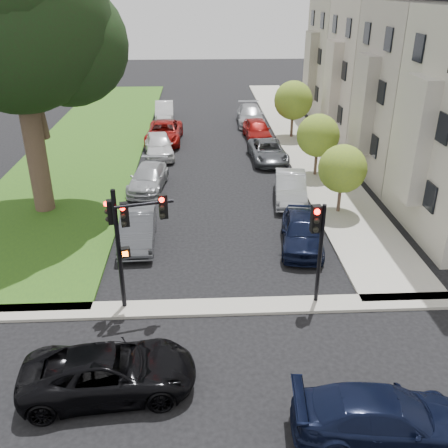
{
  "coord_description": "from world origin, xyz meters",
  "views": [
    {
      "loc": [
        -0.91,
        -13.16,
        10.74
      ],
      "look_at": [
        0.0,
        5.0,
        2.0
      ],
      "focal_mm": 40.0,
      "sensor_mm": 36.0,
      "label": 1
    }
  ],
  "objects_px": {
    "car_cross_far": "(385,417)",
    "car_parked_9": "(164,110)",
    "eucalyptus": "(11,15)",
    "car_parked_4": "(250,115)",
    "traffic_signal_secondary": "(318,237)",
    "car_parked_2": "(268,151)",
    "car_parked_1": "(290,187)",
    "small_tree_c": "(293,100)",
    "car_parked_6": "(148,178)",
    "car_cross_near": "(109,372)",
    "car_parked_0": "(302,231)",
    "car_parked_3": "(257,130)",
    "car_parked_7": "(159,145)",
    "car_parked_5": "(138,229)",
    "car_parked_8": "(164,133)",
    "small_tree_b": "(318,136)",
    "traffic_signal_main": "(128,229)",
    "small_tree_a": "(342,169)"
  },
  "relations": [
    {
      "from": "car_parked_1",
      "to": "car_parked_4",
      "type": "xyz_separation_m",
      "value": [
        -0.57,
        16.71,
        0.01
      ]
    },
    {
      "from": "traffic_signal_secondary",
      "to": "car_parked_7",
      "type": "bearing_deg",
      "value": 110.86
    },
    {
      "from": "small_tree_c",
      "to": "car_parked_8",
      "type": "bearing_deg",
      "value": -175.51
    },
    {
      "from": "car_parked_1",
      "to": "car_parked_4",
      "type": "height_order",
      "value": "car_parked_4"
    },
    {
      "from": "car_parked_7",
      "to": "traffic_signal_main",
      "type": "bearing_deg",
      "value": -96.34
    },
    {
      "from": "car_parked_4",
      "to": "small_tree_b",
      "type": "bearing_deg",
      "value": -76.1
    },
    {
      "from": "traffic_signal_secondary",
      "to": "car_parked_4",
      "type": "relative_size",
      "value": 0.75
    },
    {
      "from": "car_cross_near",
      "to": "small_tree_b",
      "type": "bearing_deg",
      "value": -34.59
    },
    {
      "from": "small_tree_b",
      "to": "car_parked_2",
      "type": "distance_m",
      "value": 4.42
    },
    {
      "from": "car_parked_0",
      "to": "car_parked_2",
      "type": "xyz_separation_m",
      "value": [
        0.05,
        12.21,
        -0.1
      ]
    },
    {
      "from": "car_parked_5",
      "to": "car_cross_near",
      "type": "bearing_deg",
      "value": -90.89
    },
    {
      "from": "car_parked_2",
      "to": "car_parked_7",
      "type": "height_order",
      "value": "car_parked_7"
    },
    {
      "from": "small_tree_c",
      "to": "car_parked_5",
      "type": "distance_m",
      "value": 19.86
    },
    {
      "from": "car_parked_0",
      "to": "car_cross_near",
      "type": "bearing_deg",
      "value": -121.58
    },
    {
      "from": "car_parked_4",
      "to": "car_parked_6",
      "type": "height_order",
      "value": "car_parked_4"
    },
    {
      "from": "traffic_signal_main",
      "to": "car_parked_6",
      "type": "height_order",
      "value": "traffic_signal_main"
    },
    {
      "from": "small_tree_b",
      "to": "traffic_signal_main",
      "type": "xyz_separation_m",
      "value": [
        -9.63,
        -13.56,
        0.67
      ]
    },
    {
      "from": "car_parked_7",
      "to": "car_cross_near",
      "type": "bearing_deg",
      "value": -97.1
    },
    {
      "from": "car_parked_2",
      "to": "car_parked_4",
      "type": "distance_m",
      "value": 9.88
    },
    {
      "from": "small_tree_a",
      "to": "car_parked_5",
      "type": "relative_size",
      "value": 0.84
    },
    {
      "from": "traffic_signal_main",
      "to": "car_parked_4",
      "type": "bearing_deg",
      "value": 75.51
    },
    {
      "from": "car_cross_far",
      "to": "car_parked_9",
      "type": "xyz_separation_m",
      "value": [
        -7.65,
        34.95,
        0.04
      ]
    },
    {
      "from": "car_parked_5",
      "to": "car_parked_0",
      "type": "bearing_deg",
      "value": -7.21
    },
    {
      "from": "small_tree_c",
      "to": "car_cross_far",
      "type": "xyz_separation_m",
      "value": [
        -2.5,
        -28.33,
        -2.19
      ]
    },
    {
      "from": "car_cross_near",
      "to": "car_parked_7",
      "type": "distance_m",
      "value": 22.16
    },
    {
      "from": "car_cross_far",
      "to": "small_tree_b",
      "type": "bearing_deg",
      "value": -2.13
    },
    {
      "from": "eucalyptus",
      "to": "car_parked_8",
      "type": "height_order",
      "value": "eucalyptus"
    },
    {
      "from": "eucalyptus",
      "to": "car_parked_4",
      "type": "height_order",
      "value": "eucalyptus"
    },
    {
      "from": "car_parked_7",
      "to": "car_parked_8",
      "type": "distance_m",
      "value": 3.35
    },
    {
      "from": "traffic_signal_secondary",
      "to": "car_cross_near",
      "type": "height_order",
      "value": "traffic_signal_secondary"
    },
    {
      "from": "small_tree_c",
      "to": "car_parked_6",
      "type": "relative_size",
      "value": 0.94
    },
    {
      "from": "eucalyptus",
      "to": "car_parked_3",
      "type": "xyz_separation_m",
      "value": [
        12.65,
        12.74,
        -8.74
      ]
    },
    {
      "from": "traffic_signal_secondary",
      "to": "car_cross_far",
      "type": "xyz_separation_m",
      "value": [
        0.54,
        -6.17,
        -2.09
      ]
    },
    {
      "from": "small_tree_a",
      "to": "car_parked_3",
      "type": "xyz_separation_m",
      "value": [
        -2.71,
        13.84,
        -1.65
      ]
    },
    {
      "from": "small_tree_b",
      "to": "car_parked_9",
      "type": "bearing_deg",
      "value": 123.78
    },
    {
      "from": "car_parked_5",
      "to": "small_tree_c",
      "type": "bearing_deg",
      "value": 57.64
    },
    {
      "from": "car_parked_1",
      "to": "car_parked_9",
      "type": "xyz_separation_m",
      "value": [
        -7.94,
        18.94,
        -0.02
      ]
    },
    {
      "from": "car_parked_8",
      "to": "car_parked_2",
      "type": "bearing_deg",
      "value": -31.33
    },
    {
      "from": "car_cross_near",
      "to": "car_cross_far",
      "type": "bearing_deg",
      "value": -111.13
    },
    {
      "from": "traffic_signal_main",
      "to": "traffic_signal_secondary",
      "type": "height_order",
      "value": "traffic_signal_main"
    },
    {
      "from": "traffic_signal_secondary",
      "to": "car_parked_4",
      "type": "height_order",
      "value": "traffic_signal_secondary"
    },
    {
      "from": "car_parked_5",
      "to": "car_parked_8",
      "type": "distance_m",
      "value": 16.25
    },
    {
      "from": "eucalyptus",
      "to": "traffic_signal_secondary",
      "type": "relative_size",
      "value": 3.49
    },
    {
      "from": "car_parked_0",
      "to": "car_parked_2",
      "type": "bearing_deg",
      "value": 98.46
    },
    {
      "from": "small_tree_b",
      "to": "car_parked_0",
      "type": "relative_size",
      "value": 0.85
    },
    {
      "from": "small_tree_b",
      "to": "car_parked_3",
      "type": "height_order",
      "value": "small_tree_b"
    },
    {
      "from": "car_parked_0",
      "to": "car_parked_9",
      "type": "distance_m",
      "value": 25.47
    },
    {
      "from": "small_tree_b",
      "to": "car_parked_7",
      "type": "distance_m",
      "value": 11.02
    },
    {
      "from": "car_cross_near",
      "to": "car_parked_3",
      "type": "relative_size",
      "value": 1.09
    },
    {
      "from": "car_cross_far",
      "to": "car_parked_6",
      "type": "distance_m",
      "value": 19.69
    }
  ]
}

